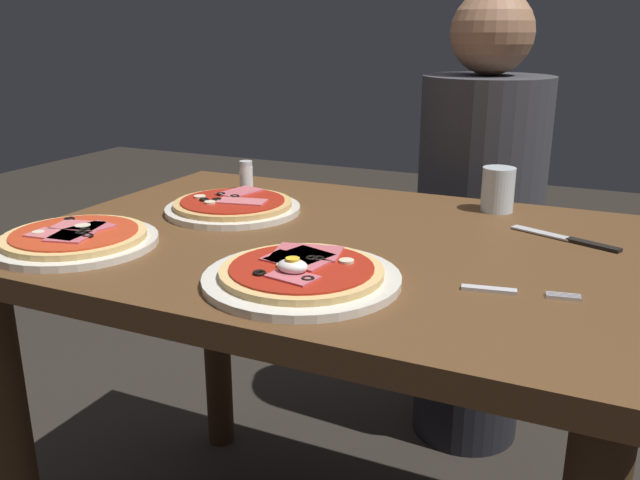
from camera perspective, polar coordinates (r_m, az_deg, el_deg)
name	(u,v)px	position (r m, az deg, el deg)	size (l,w,h in m)	color
dining_table	(329,306)	(1.21, 0.78, -5.67)	(1.05, 0.77, 0.74)	brown
pizza_foreground	(302,275)	(0.95, -1.59, -2.97)	(0.28, 0.28, 0.05)	silver
pizza_across_left	(233,206)	(1.33, -7.43, 2.87)	(0.27, 0.27, 0.03)	silver
pizza_across_right	(75,239)	(1.18, -20.15, 0.08)	(0.27, 0.27, 0.03)	silver
water_glass_near	(498,192)	(1.37, 14.92, 3.95)	(0.06, 0.06, 0.09)	silver
fork	(510,291)	(0.95, 15.92, -4.24)	(0.16, 0.04, 0.00)	silver
knife	(572,240)	(1.22, 20.68, 0.02)	(0.19, 0.09, 0.01)	silver
salt_shaker	(246,176)	(1.50, -6.32, 5.45)	(0.03, 0.03, 0.07)	white
diner_person	(477,241)	(1.79, 13.24, -0.05)	(0.32, 0.32, 1.18)	black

